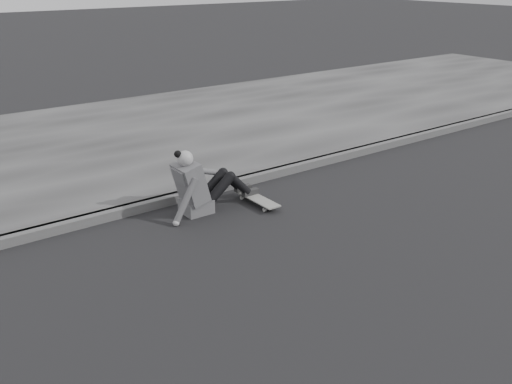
% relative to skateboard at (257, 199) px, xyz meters
% --- Properties ---
extents(ground, '(80.00, 80.00, 0.00)m').
position_rel_skateboard_xyz_m(ground, '(1.53, -1.86, -0.07)').
color(ground, black).
rests_on(ground, ground).
extents(curb, '(24.00, 0.16, 0.12)m').
position_rel_skateboard_xyz_m(curb, '(1.53, 0.72, -0.01)').
color(curb, '#494949').
rests_on(curb, ground).
extents(sidewalk, '(24.00, 6.00, 0.12)m').
position_rel_skateboard_xyz_m(sidewalk, '(1.53, 3.74, -0.01)').
color(sidewalk, '#3A3A3A').
rests_on(sidewalk, ground).
extents(skateboard, '(0.20, 0.78, 0.09)m').
position_rel_skateboard_xyz_m(skateboard, '(0.00, 0.00, 0.00)').
color(skateboard, gray).
rests_on(skateboard, ground).
extents(seated_woman, '(1.38, 0.46, 0.88)m').
position_rel_skateboard_xyz_m(seated_woman, '(-0.73, 0.25, 0.29)').
color(seated_woman, '#4F4F52').
rests_on(seated_woman, ground).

